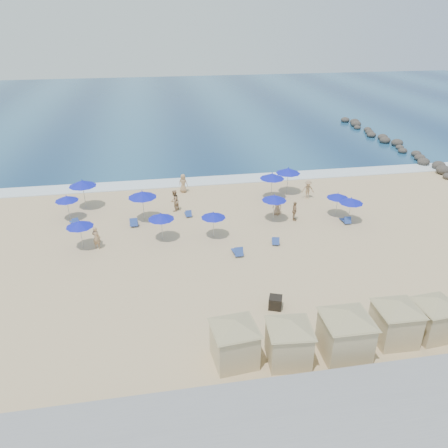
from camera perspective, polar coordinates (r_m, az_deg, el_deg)
The scene contains 34 objects.
ground at distance 30.23m, azimuth 3.33°, elevation -4.42°, with size 160.00×160.00×0.00m, color tan.
ocean at distance 82.01m, azimuth -5.59°, elevation 15.14°, with size 160.00×80.00×0.06m, color navy.
surf_line at distance 44.03m, azimuth -1.20°, elevation 5.72°, with size 160.00×2.50×0.08m, color white.
seawall at distance 19.81m, azimuth 12.86°, elevation -22.44°, with size 160.00×6.10×1.22m.
rock_jetty at distance 60.50m, azimuth 20.76°, elevation 10.04°, with size 2.56×26.66×0.96m.
trash_bin at distance 25.42m, azimuth 6.72°, elevation -10.14°, with size 0.73×0.73×0.73m, color black.
cabana_0 at distance 21.23m, azimuth 1.38°, elevation -14.31°, with size 4.29×4.29×2.70m.
cabana_1 at distance 21.48m, azimuth 8.52°, elevation -14.15°, with size 4.24×4.24×2.67m.
cabana_2 at distance 22.25m, azimuth 15.69°, elevation -12.80°, with size 4.71×4.71×2.95m.
cabana_3 at distance 24.01m, azimuth 21.64°, elevation -11.04°, with size 4.30×4.30×2.70m.
cabana_4 at distance 25.17m, azimuth 25.87°, elevation -10.26°, with size 4.10×4.10×2.58m.
umbrella_0 at distance 37.16m, azimuth -19.88°, elevation 3.17°, with size 1.87×1.87×2.12m.
umbrella_1 at distance 32.18m, azimuth -18.36°, elevation 0.01°, with size 1.93×1.93×2.20m.
umbrella_2 at distance 38.81m, azimuth -18.01°, elevation 5.10°, with size 2.31×2.31×2.62m.
umbrella_3 at distance 35.24m, azimuth -10.63°, elevation 3.83°, with size 2.28×2.28×2.60m.
umbrella_4 at distance 32.00m, azimuth -8.22°, elevation 0.99°, with size 1.93×1.93×2.19m.
umbrella_5 at distance 32.11m, azimuth -1.40°, elevation 1.18°, with size 1.84×1.84×2.09m.
umbrella_6 at distance 39.13m, azimuth 6.31°, elevation 6.25°, with size 2.20×2.20×2.51m.
umbrella_7 at distance 34.97m, azimuth 6.58°, elevation 3.42°, with size 1.99×1.99×2.26m.
umbrella_8 at distance 40.59m, azimuth 8.39°, elevation 6.92°, with size 2.24×2.24×2.55m.
umbrella_9 at distance 36.80m, azimuth 14.66°, elevation 3.60°, with size 1.81×1.81×2.07m.
umbrella_10 at distance 35.88m, azimuth 16.28°, elevation 2.97°, with size 1.91×1.91×2.17m.
beach_chair_0 at distance 36.75m, azimuth -18.94°, elevation 0.29°, with size 0.93×1.23×0.62m.
beach_chair_1 at distance 35.31m, azimuth -11.72°, elevation 0.23°, with size 0.66×1.39×0.75m.
beach_chair_2 at distance 36.29m, azimuth -4.70°, elevation 1.36°, with size 0.54×1.14×0.62m.
beach_chair_3 at distance 30.46m, azimuth 1.80°, elevation -3.59°, with size 0.65×1.36×0.74m.
beach_chair_4 at distance 32.09m, azimuth 6.75°, elevation -2.19°, with size 0.81×1.28×0.65m.
beach_chair_5 at distance 36.33m, azimuth 15.66°, elevation 0.49°, with size 0.61×1.24×0.67m.
beachgoer_0 at distance 32.27m, azimuth -16.34°, elevation -1.72°, with size 0.62×0.41×1.69m, color tan.
beachgoer_1 at distance 37.12m, azimuth -6.51°, elevation 3.05°, with size 0.90×0.70×1.85m, color tan.
beachgoer_2 at distance 35.64m, azimuth 9.19°, elevation 1.68°, with size 0.95×0.40×1.62m, color tan.
beachgoer_3 at distance 40.21m, azimuth 10.90°, elevation 4.46°, with size 1.09×0.63×1.69m, color tan.
beachgoer_4 at distance 41.05m, azimuth -5.35°, elevation 5.33°, with size 0.86×0.56×1.77m, color tan.
beachgoer_5 at distance 36.52m, azimuth 6.98°, elevation 2.43°, with size 0.79×0.51×1.62m, color tan.
Camera 1 is at (-6.21, -25.35, 15.27)m, focal length 35.00 mm.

